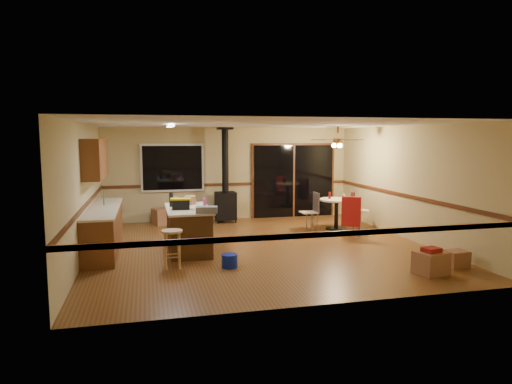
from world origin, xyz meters
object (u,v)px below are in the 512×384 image
object	(u,v)px
toolbox_grey	(207,210)
blue_bucket	(230,261)
wood_stove	(225,196)
toolbox_black	(181,205)
chair_left	(313,207)
kitchen_island	(188,229)
chair_near	(351,211)
box_corner_b	(457,259)
dining_table	(336,209)
box_corner_a	(431,263)
box_under_window	(164,216)
chair_right	(354,205)
bar_stool	(172,249)

from	to	relation	value
toolbox_grey	blue_bucket	world-z (taller)	toolbox_grey
wood_stove	toolbox_black	size ratio (longest dim) A/B	7.26
toolbox_grey	chair_left	size ratio (longest dim) A/B	0.78
kitchen_island	toolbox_black	distance (m)	0.58
chair_near	box_corner_b	xyz separation A→B (m)	(0.74, -2.81, -0.45)
toolbox_black	blue_bucket	world-z (taller)	toolbox_black
dining_table	box_corner_b	distance (m)	3.76
wood_stove	box_corner_b	world-z (taller)	wood_stove
box_corner_a	chair_near	bearing A→B (deg)	90.69
blue_bucket	box_under_window	world-z (taller)	box_under_window
chair_right	box_corner_a	xyz separation A→B (m)	(-0.49, -4.05, -0.41)
blue_bucket	chair_right	size ratio (longest dim) A/B	0.41
blue_bucket	chair_left	xyz separation A→B (m)	(2.66, 2.83, 0.47)
chair_right	blue_bucket	bearing A→B (deg)	-142.94
blue_bucket	box_under_window	xyz separation A→B (m)	(-0.98, 4.47, 0.10)
bar_stool	chair_left	size ratio (longest dim) A/B	1.34
box_under_window	wood_stove	bearing A→B (deg)	-1.71
chair_left	box_corner_b	xyz separation A→B (m)	(1.34, -3.76, -0.44)
toolbox_black	box_corner_b	distance (m)	5.29
blue_bucket	chair_left	bearing A→B (deg)	46.84
toolbox_black	box_under_window	distance (m)	3.35
kitchen_island	wood_stove	distance (m)	3.33
dining_table	chair_near	xyz separation A→B (m)	(0.00, -0.85, 0.07)
wood_stove	toolbox_black	bearing A→B (deg)	-114.40
chair_left	box_corner_b	world-z (taller)	chair_left
chair_near	box_under_window	size ratio (longest dim) A/B	1.29
chair_near	box_corner_a	bearing A→B (deg)	-89.31
chair_right	chair_left	bearing A→B (deg)	-178.67
blue_bucket	box_under_window	size ratio (longest dim) A/B	0.53
blue_bucket	box_corner_a	world-z (taller)	box_corner_a
chair_near	dining_table	bearing A→B (deg)	90.15
toolbox_black	bar_stool	distance (m)	1.22
wood_stove	chair_near	bearing A→B (deg)	-44.86
chair_near	chair_right	xyz separation A→B (m)	(0.53, 0.98, 0.00)
blue_bucket	box_corner_b	bearing A→B (deg)	-13.13
kitchen_island	box_corner_b	world-z (taller)	kitchen_island
toolbox_grey	box_corner_b	size ratio (longest dim) A/B	1.09
wood_stove	dining_table	bearing A→B (deg)	-33.49
bar_stool	blue_bucket	bearing A→B (deg)	-12.29
kitchen_island	chair_near	xyz separation A→B (m)	(3.86, 0.50, 0.14)
kitchen_island	toolbox_black	world-z (taller)	toolbox_black
wood_stove	chair_right	world-z (taller)	wood_stove
toolbox_grey	chair_right	size ratio (longest dim) A/B	0.58
bar_stool	chair_left	distance (m)	4.50
box_corner_a	dining_table	bearing A→B (deg)	90.57
wood_stove	box_corner_b	bearing A→B (deg)	-58.35
blue_bucket	box_corner_b	distance (m)	4.10
kitchen_island	blue_bucket	distance (m)	1.54
kitchen_island	chair_right	xyz separation A→B (m)	(4.39, 1.49, 0.14)
toolbox_grey	dining_table	size ratio (longest dim) A/B	0.47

